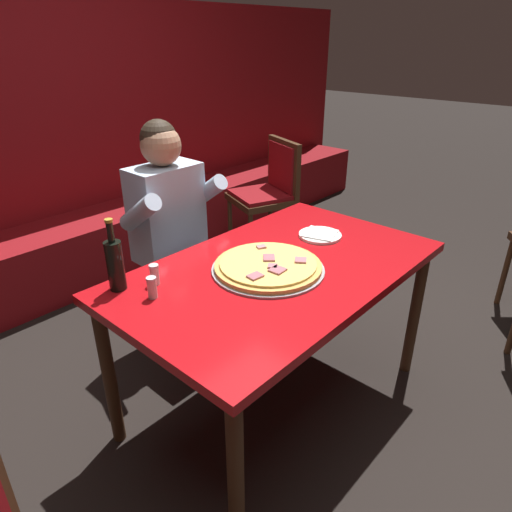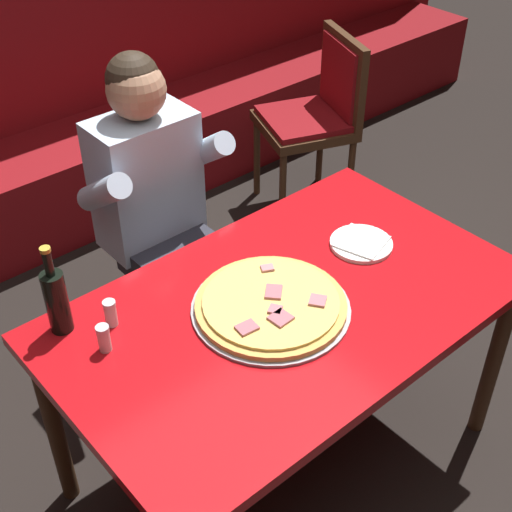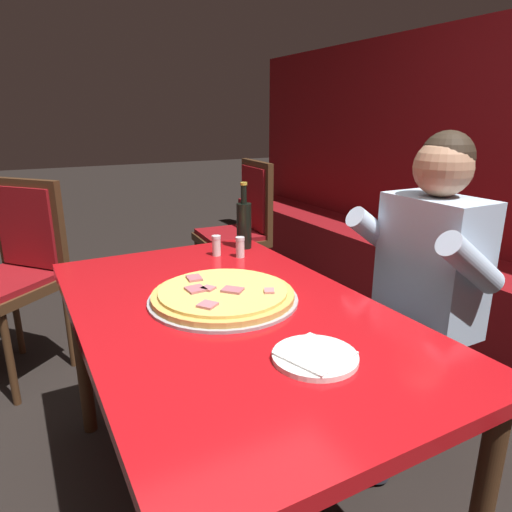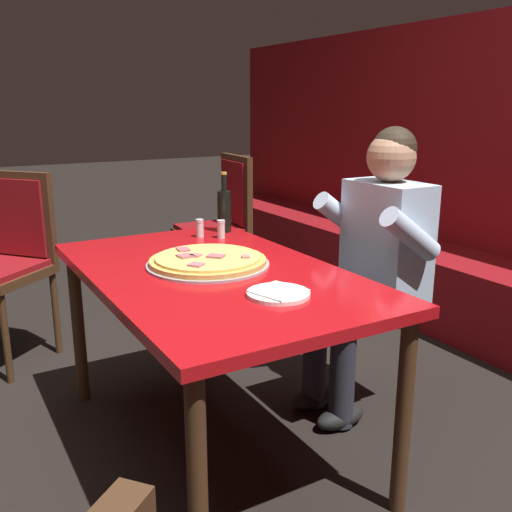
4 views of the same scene
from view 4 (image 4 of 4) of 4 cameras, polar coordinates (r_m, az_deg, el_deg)
name	(u,v)px [view 4 (image 4 of 4)]	position (r m, az deg, el deg)	size (l,w,h in m)	color
ground_plane	(216,445)	(2.49, -4.01, -18.35)	(24.00, 24.00, 0.00)	black
booth_bench	(512,313)	(3.52, 24.25, -5.19)	(6.46, 0.48, 0.46)	maroon
main_dining_table	(213,289)	(2.19, -4.33, -3.33)	(1.44, 0.87, 0.76)	#422816
pizza	(208,261)	(2.22, -4.84, -0.51)	(0.48, 0.48, 0.05)	#9E9EA3
plate_white_paper	(278,293)	(1.87, 2.24, -3.74)	(0.21, 0.21, 0.02)	white
beer_bottle	(224,209)	(2.79, -3.19, 4.67)	(0.07, 0.07, 0.29)	black
shaker_black_pepper	(200,229)	(2.69, -5.64, 2.70)	(0.04, 0.04, 0.09)	silver
shaker_red_pepper_flakes	(221,230)	(2.66, -3.52, 2.61)	(0.04, 0.04, 0.09)	silver
diner_seated_blue_shirt	(371,259)	(2.55, 11.40, -0.33)	(0.53, 0.53, 1.27)	black
dining_chair_far_left	(221,218)	(3.98, -3.49, 3.80)	(0.47, 0.47, 1.03)	#422816
dining_chair_by_booth	(7,253)	(3.32, -23.65, 0.32)	(0.62, 0.62, 1.02)	#422816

